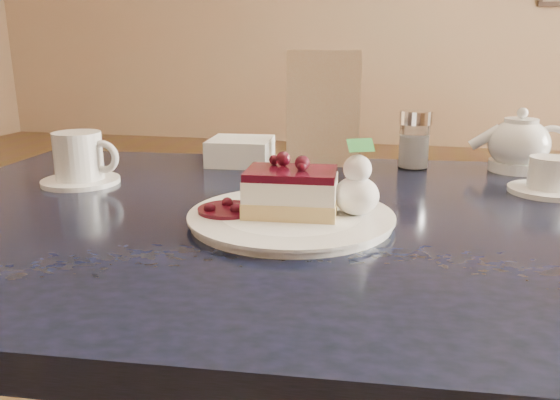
% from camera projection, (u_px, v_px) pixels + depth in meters
% --- Properties ---
extents(main_table, '(1.25, 0.87, 0.75)m').
position_uv_depth(main_table, '(295.00, 263.00, 0.79)').
color(main_table, black).
rests_on(main_table, ground).
extents(dessert_plate, '(0.27, 0.27, 0.01)m').
position_uv_depth(dessert_plate, '(291.00, 218.00, 0.72)').
color(dessert_plate, white).
rests_on(dessert_plate, main_table).
extents(cheesecake_slice, '(0.12, 0.09, 0.06)m').
position_uv_depth(cheesecake_slice, '(291.00, 192.00, 0.71)').
color(cheesecake_slice, '#E5BE72').
rests_on(cheesecake_slice, dessert_plate).
extents(whipped_cream, '(0.06, 0.06, 0.05)m').
position_uv_depth(whipped_cream, '(356.00, 195.00, 0.71)').
color(whipped_cream, white).
rests_on(whipped_cream, dessert_plate).
extents(berry_sauce, '(0.08, 0.08, 0.01)m').
position_uv_depth(berry_sauce, '(228.00, 210.00, 0.73)').
color(berry_sauce, black).
rests_on(berry_sauce, dessert_plate).
extents(coffee_set, '(0.14, 0.13, 0.09)m').
position_uv_depth(coffee_set, '(80.00, 161.00, 0.92)').
color(coffee_set, white).
rests_on(coffee_set, main_table).
extents(tea_set, '(0.18, 0.27, 0.11)m').
position_uv_depth(tea_set, '(524.00, 152.00, 0.98)').
color(tea_set, white).
rests_on(tea_set, main_table).
extents(menu_card, '(0.14, 0.04, 0.22)m').
position_uv_depth(menu_card, '(323.00, 109.00, 1.05)').
color(menu_card, '#F7ECC8').
rests_on(menu_card, main_table).
extents(sugar_shaker, '(0.06, 0.06, 0.11)m').
position_uv_depth(sugar_shaker, '(414.00, 139.00, 1.03)').
color(sugar_shaker, white).
rests_on(sugar_shaker, main_table).
extents(napkin_stack, '(0.13, 0.13, 0.05)m').
position_uv_depth(napkin_stack, '(241.00, 151.00, 1.08)').
color(napkin_stack, white).
rests_on(napkin_stack, main_table).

